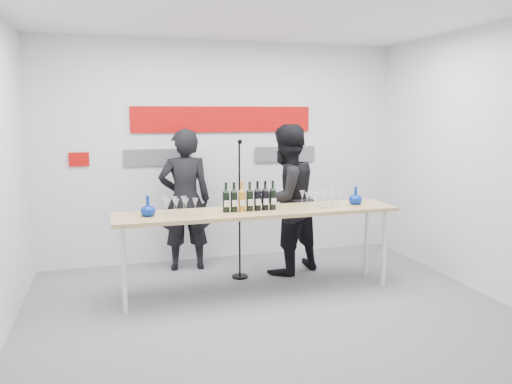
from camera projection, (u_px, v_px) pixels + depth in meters
ground at (267, 308)px, 5.26m from camera, size 5.00×5.00×0.00m
back_wall at (223, 152)px, 6.92m from camera, size 5.00×0.04×3.00m
signage at (220, 130)px, 6.83m from camera, size 3.38×0.02×0.79m
tasting_table at (259, 216)px, 5.61m from camera, size 3.20×0.64×0.96m
wine_bottles at (250, 196)px, 5.53m from camera, size 0.62×0.08×0.33m
decanter_left at (148, 206)px, 5.26m from camera, size 0.16×0.16×0.21m
decanter_right at (356, 195)px, 5.94m from camera, size 0.16×0.16×0.21m
glasses_left at (178, 206)px, 5.32m from camera, size 0.36×0.22×0.18m
glasses_right at (321, 199)px, 5.80m from camera, size 0.46×0.22×0.18m
presenter_left at (185, 200)px, 6.46m from camera, size 0.69×0.47×1.84m
presenter_right at (286, 200)px, 6.33m from camera, size 1.14×1.03×1.90m
mic_stand at (240, 237)px, 6.16m from camera, size 0.20×0.20×1.73m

